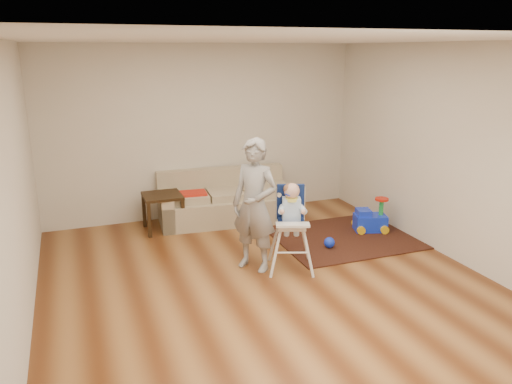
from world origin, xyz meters
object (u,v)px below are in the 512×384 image
object	(u,v)px
ride_on_toy	(371,214)
toy_ball	(329,243)
side_table	(163,212)
high_chair	(291,228)
adult	(255,205)
sofa	(225,197)

from	to	relation	value
ride_on_toy	toy_ball	size ratio (longest dim) A/B	3.41
side_table	high_chair	xyz separation A→B (m)	(1.20, -1.93, 0.25)
side_table	ride_on_toy	xyz separation A→B (m)	(2.85, -1.15, -0.01)
side_table	adult	distance (m)	1.99
toy_ball	adult	xyz separation A→B (m)	(-1.16, -0.21, 0.72)
ride_on_toy	adult	world-z (taller)	adult
side_table	high_chair	bearing A→B (deg)	-58.13
ride_on_toy	side_table	bearing A→B (deg)	174.85
toy_ball	adult	world-z (taller)	adult
toy_ball	adult	size ratio (longest dim) A/B	0.09
side_table	high_chair	distance (m)	2.28
sofa	side_table	distance (m)	0.99
sofa	side_table	size ratio (longest dim) A/B	3.80
sofa	ride_on_toy	world-z (taller)	sofa
adult	ride_on_toy	bearing A→B (deg)	66.71
toy_ball	ride_on_toy	bearing A→B (deg)	23.36
ride_on_toy	toy_ball	world-z (taller)	ride_on_toy
side_table	adult	xyz separation A→B (m)	(0.80, -1.75, 0.53)
toy_ball	high_chair	distance (m)	0.96
ride_on_toy	toy_ball	bearing A→B (deg)	-139.73
sofa	toy_ball	bearing A→B (deg)	-53.90
high_chair	adult	bearing A→B (deg)	175.90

